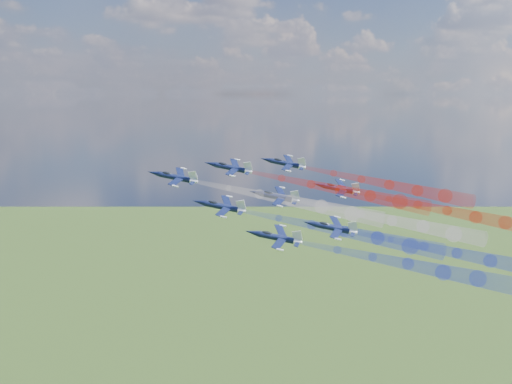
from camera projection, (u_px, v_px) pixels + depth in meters
jet_lead at (175, 177)px, 146.89m from camera, size 15.45×14.76×8.50m
trail_lead at (290, 201)px, 146.82m from camera, size 39.68×25.80×13.73m
jet_inner_left at (222, 207)px, 137.92m from camera, size 15.45×14.76×8.50m
trail_inner_left at (345, 232)px, 137.84m from camera, size 39.68×25.80×13.73m
jet_inner_right at (231, 168)px, 153.92m from camera, size 15.45×14.76×8.50m
trail_inner_right at (341, 190)px, 153.85m from camera, size 39.68×25.80×13.73m
jet_outer_left at (276, 237)px, 128.86m from camera, size 15.45×14.76×8.50m
trail_outer_left at (408, 264)px, 128.79m from camera, size 39.68×25.80×13.73m
jet_center_third at (277, 197)px, 146.94m from camera, size 15.45×14.76×8.50m
trail_center_third at (392, 220)px, 146.87m from camera, size 39.68×25.80×13.73m
jet_outer_right at (285, 163)px, 162.68m from camera, size 15.45×14.76×8.50m
trail_outer_right at (389, 185)px, 162.61m from camera, size 39.68×25.80×13.73m
jet_rear_left at (333, 228)px, 136.32m from camera, size 15.45×14.76×8.50m
trail_rear_left at (457, 253)px, 136.25m from camera, size 39.68×25.80×13.73m
jet_rear_right at (338, 189)px, 156.07m from camera, size 15.45×14.76×8.50m
trail_rear_right at (447, 211)px, 156.00m from camera, size 39.68×25.80×13.73m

